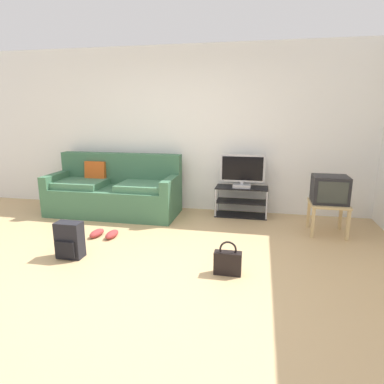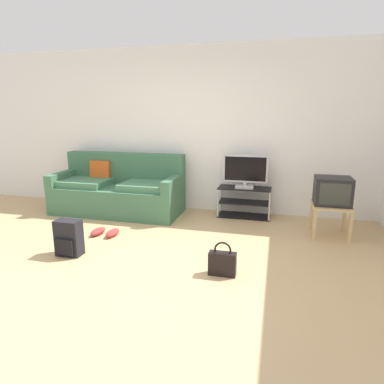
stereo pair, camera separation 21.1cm
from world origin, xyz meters
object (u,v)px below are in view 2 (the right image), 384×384
at_px(couch, 119,191).
at_px(backpack, 69,238).
at_px(sneakers_pair, 105,232).
at_px(flat_tv, 245,172).
at_px(handbag, 222,263).
at_px(tv_stand, 244,202).
at_px(side_table, 331,210).
at_px(crt_tv, 333,191).

distance_m(couch, backpack, 1.78).
bearing_deg(couch, backpack, -82.59).
xyz_separation_m(backpack, sneakers_pair, (0.09, 0.68, -0.16)).
xyz_separation_m(flat_tv, handbag, (-0.01, -2.05, -0.60)).
relative_size(couch, flat_tv, 3.03).
relative_size(tv_stand, side_table, 1.67).
distance_m(handbag, sneakers_pair, 1.89).
distance_m(couch, handbag, 2.75).
bearing_deg(crt_tv, handbag, -129.25).
distance_m(couch, tv_stand, 2.09).
distance_m(side_table, backpack, 3.38).
relative_size(side_table, crt_tv, 1.08).
xyz_separation_m(backpack, handbag, (1.83, -0.05, -0.07)).
height_order(side_table, crt_tv, crt_tv).
height_order(side_table, backpack, side_table).
bearing_deg(flat_tv, sneakers_pair, -143.18).
bearing_deg(side_table, crt_tv, 90.00).
height_order(side_table, sneakers_pair, side_table).
xyz_separation_m(couch, sneakers_pair, (0.32, -1.08, -0.31)).
relative_size(side_table, sneakers_pair, 1.34).
bearing_deg(sneakers_pair, flat_tv, 36.82).
bearing_deg(crt_tv, couch, 174.62).
bearing_deg(tv_stand, side_table, -25.60).
bearing_deg(side_table, handbag, -129.55).
bearing_deg(handbag, crt_tv, 50.75).
distance_m(tv_stand, handbag, 2.07).
relative_size(crt_tv, backpack, 1.08).
relative_size(couch, tv_stand, 2.54).
bearing_deg(tv_stand, handbag, -90.39).
xyz_separation_m(couch, crt_tv, (3.29, -0.31, 0.27)).
distance_m(couch, sneakers_pair, 1.17).
distance_m(couch, crt_tv, 3.31).
xyz_separation_m(side_table, crt_tv, (0.00, 0.02, 0.26)).
bearing_deg(handbag, couch, 138.63).
bearing_deg(couch, crt_tv, -5.38).
bearing_deg(side_table, couch, 174.35).
bearing_deg(backpack, crt_tv, 22.89).
bearing_deg(backpack, couch, 94.89).
bearing_deg(flat_tv, tv_stand, 90.00).
distance_m(crt_tv, handbag, 2.00).
relative_size(couch, handbag, 5.78).
bearing_deg(handbag, tv_stand, 89.61).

